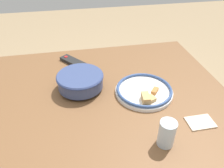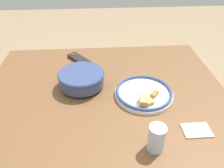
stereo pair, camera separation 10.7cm
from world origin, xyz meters
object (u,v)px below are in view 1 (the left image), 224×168
Objects in this scene: tv_remote at (73,62)px; drinking_glass at (167,133)px; noodle_bowl at (80,81)px; food_plate at (144,91)px.

drinking_glass reaches higher than tv_remote.
noodle_bowl is at bearing -122.72° from tv_remote.
noodle_bowl is 0.27m from tv_remote.
noodle_bowl is at bearing 124.93° from drinking_glass.
food_plate is 0.49m from tv_remote.
noodle_bowl is 0.50m from drinking_glass.
tv_remote is at bearing 95.90° from noodle_bowl.
food_plate is at bearing 86.91° from drinking_glass.
noodle_bowl reaches higher than tv_remote.
noodle_bowl is at bearing 161.57° from food_plate.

